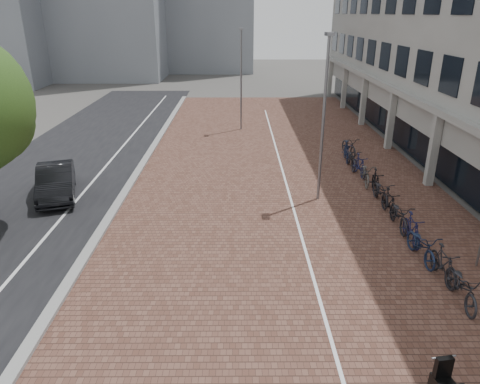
# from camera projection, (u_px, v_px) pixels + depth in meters

# --- Properties ---
(ground) EXTENTS (140.00, 140.00, 0.00)m
(ground) POSITION_uv_depth(u_px,v_px,m) (241.00, 326.00, 11.38)
(ground) COLOR #474442
(ground) RESTS_ON ground
(plaza_brick) EXTENTS (14.50, 42.00, 0.04)m
(plaza_brick) POSITION_uv_depth(u_px,v_px,m) (279.00, 171.00, 22.51)
(plaza_brick) COLOR brown
(plaza_brick) RESTS_ON ground
(street_asphalt) EXTENTS (8.00, 50.00, 0.03)m
(street_asphalt) POSITION_uv_depth(u_px,v_px,m) (62.00, 172.00, 22.45)
(street_asphalt) COLOR black
(street_asphalt) RESTS_ON ground
(curb) EXTENTS (0.35, 42.00, 0.14)m
(curb) POSITION_uv_depth(u_px,v_px,m) (139.00, 170.00, 22.45)
(curb) COLOR gray
(curb) RESTS_ON ground
(lane_line) EXTENTS (0.12, 44.00, 0.00)m
(lane_line) POSITION_uv_depth(u_px,v_px,m) (101.00, 171.00, 22.46)
(lane_line) COLOR white
(lane_line) RESTS_ON street_asphalt
(parking_line) EXTENTS (0.10, 30.00, 0.00)m
(parking_line) POSITION_uv_depth(u_px,v_px,m) (283.00, 171.00, 22.50)
(parking_line) COLOR white
(parking_line) RESTS_ON plaza_brick
(car_dark) EXTENTS (2.71, 4.44, 1.38)m
(car_dark) POSITION_uv_depth(u_px,v_px,m) (56.00, 181.00, 19.21)
(car_dark) COLOR black
(car_dark) RESTS_ON ground
(lamp_near) EXTENTS (0.12, 0.12, 6.75)m
(lamp_near) POSITION_uv_depth(u_px,v_px,m) (323.00, 122.00, 17.87)
(lamp_near) COLOR gray
(lamp_near) RESTS_ON ground
(lamp_far) EXTENTS (0.12, 0.12, 6.53)m
(lamp_far) POSITION_uv_depth(u_px,v_px,m) (241.00, 81.00, 29.32)
(lamp_far) COLOR gray
(lamp_far) RESTS_ON ground
(bike_row) EXTENTS (1.28, 15.83, 1.05)m
(bike_row) POSITION_uv_depth(u_px,v_px,m) (382.00, 192.00, 18.54)
(bike_row) COLOR #222228
(bike_row) RESTS_ON ground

